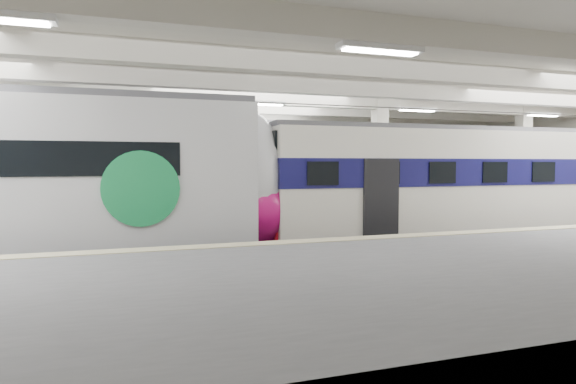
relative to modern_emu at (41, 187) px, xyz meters
name	(u,v)px	position (x,y,z in m)	size (l,w,h in m)	color
station_hall	(300,151)	(6.43, -1.74, 0.93)	(36.00, 24.00, 5.75)	black
modern_emu	(41,187)	(0.00, 0.00, 0.00)	(14.75, 3.04, 4.71)	silver
older_rer	(441,186)	(12.08, 0.00, -0.15)	(12.34, 2.73, 4.12)	white
far_train	(144,178)	(2.71, 5.50, 0.07)	(14.63, 3.58, 4.61)	silver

